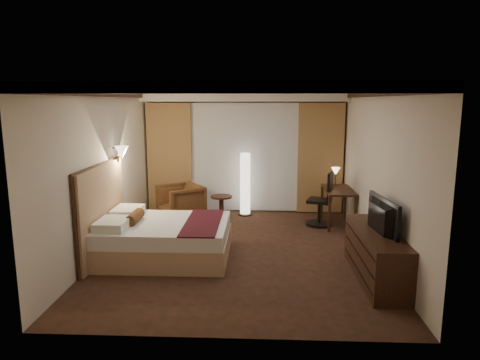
{
  "coord_description": "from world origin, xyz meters",
  "views": [
    {
      "loc": [
        0.33,
        -6.94,
        2.51
      ],
      "look_at": [
        0.0,
        0.4,
        1.15
      ],
      "focal_mm": 32.0,
      "sensor_mm": 36.0,
      "label": 1
    }
  ],
  "objects_px": {
    "desk": "(338,207)",
    "armchair": "(181,201)",
    "side_table": "(221,207)",
    "floor_lamp": "(245,184)",
    "bed": "(166,239)",
    "television": "(376,211)",
    "office_chair": "(320,199)",
    "dresser": "(376,255)"
  },
  "relations": [
    {
      "from": "side_table",
      "to": "office_chair",
      "type": "bearing_deg",
      "value": -10.92
    },
    {
      "from": "armchair",
      "to": "office_chair",
      "type": "relative_size",
      "value": 0.76
    },
    {
      "from": "bed",
      "to": "dresser",
      "type": "relative_size",
      "value": 1.11
    },
    {
      "from": "floor_lamp",
      "to": "armchair",
      "type": "bearing_deg",
      "value": -160.64
    },
    {
      "from": "armchair",
      "to": "side_table",
      "type": "height_order",
      "value": "armchair"
    },
    {
      "from": "armchair",
      "to": "floor_lamp",
      "type": "bearing_deg",
      "value": 74.47
    },
    {
      "from": "television",
      "to": "office_chair",
      "type": "bearing_deg",
      "value": 2.48
    },
    {
      "from": "armchair",
      "to": "dresser",
      "type": "height_order",
      "value": "armchair"
    },
    {
      "from": "bed",
      "to": "side_table",
      "type": "height_order",
      "value": "bed"
    },
    {
      "from": "floor_lamp",
      "to": "desk",
      "type": "relative_size",
      "value": 1.26
    },
    {
      "from": "armchair",
      "to": "side_table",
      "type": "bearing_deg",
      "value": 64.56
    },
    {
      "from": "armchair",
      "to": "desk",
      "type": "xyz_separation_m",
      "value": [
        3.28,
        -0.2,
        -0.05
      ]
    },
    {
      "from": "floor_lamp",
      "to": "office_chair",
      "type": "bearing_deg",
      "value": -25.34
    },
    {
      "from": "office_chair",
      "to": "side_table",
      "type": "bearing_deg",
      "value": -172.16
    },
    {
      "from": "floor_lamp",
      "to": "desk",
      "type": "height_order",
      "value": "floor_lamp"
    },
    {
      "from": "armchair",
      "to": "side_table",
      "type": "xyz_separation_m",
      "value": [
        0.86,
        0.14,
        -0.17
      ]
    },
    {
      "from": "bed",
      "to": "side_table",
      "type": "xyz_separation_m",
      "value": [
        0.7,
        2.34,
        -0.04
      ]
    },
    {
      "from": "armchair",
      "to": "side_table",
      "type": "relative_size",
      "value": 1.65
    },
    {
      "from": "office_chair",
      "to": "television",
      "type": "height_order",
      "value": "office_chair"
    },
    {
      "from": "office_chair",
      "to": "floor_lamp",
      "type": "bearing_deg",
      "value": 173.42
    },
    {
      "from": "bed",
      "to": "armchair",
      "type": "bearing_deg",
      "value": 94.12
    },
    {
      "from": "television",
      "to": "floor_lamp",
      "type": "bearing_deg",
      "value": 23.58
    },
    {
      "from": "desk",
      "to": "armchair",
      "type": "bearing_deg",
      "value": 176.51
    },
    {
      "from": "side_table",
      "to": "television",
      "type": "bearing_deg",
      "value": -51.53
    },
    {
      "from": "side_table",
      "to": "dresser",
      "type": "relative_size",
      "value": 0.28
    },
    {
      "from": "bed",
      "to": "floor_lamp",
      "type": "height_order",
      "value": "floor_lamp"
    },
    {
      "from": "side_table",
      "to": "desk",
      "type": "bearing_deg",
      "value": -8.06
    },
    {
      "from": "side_table",
      "to": "desk",
      "type": "relative_size",
      "value": 0.46
    },
    {
      "from": "armchair",
      "to": "television",
      "type": "bearing_deg",
      "value": 13.5
    },
    {
      "from": "floor_lamp",
      "to": "television",
      "type": "relative_size",
      "value": 1.37
    },
    {
      "from": "desk",
      "to": "office_chair",
      "type": "xyz_separation_m",
      "value": [
        -0.38,
        -0.05,
        0.18
      ]
    },
    {
      "from": "bed",
      "to": "television",
      "type": "distance_m",
      "value": 3.31
    },
    {
      "from": "bed",
      "to": "side_table",
      "type": "bearing_deg",
      "value": 73.31
    },
    {
      "from": "bed",
      "to": "television",
      "type": "relative_size",
      "value": 1.98
    },
    {
      "from": "bed",
      "to": "desk",
      "type": "relative_size",
      "value": 1.83
    },
    {
      "from": "bed",
      "to": "office_chair",
      "type": "xyz_separation_m",
      "value": [
        2.74,
        1.94,
        0.26
      ]
    },
    {
      "from": "bed",
      "to": "television",
      "type": "xyz_separation_m",
      "value": [
        3.14,
        -0.74,
        0.71
      ]
    },
    {
      "from": "bed",
      "to": "television",
      "type": "bearing_deg",
      "value": -13.2
    },
    {
      "from": "desk",
      "to": "television",
      "type": "relative_size",
      "value": 1.09
    },
    {
      "from": "office_chair",
      "to": "armchair",
      "type": "bearing_deg",
      "value": -166.17
    },
    {
      "from": "floor_lamp",
      "to": "office_chair",
      "type": "relative_size",
      "value": 1.27
    },
    {
      "from": "desk",
      "to": "dresser",
      "type": "relative_size",
      "value": 0.61
    }
  ]
}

